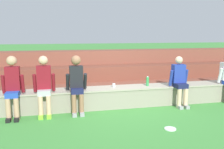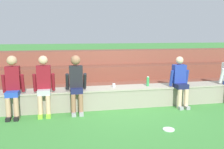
% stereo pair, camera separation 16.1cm
% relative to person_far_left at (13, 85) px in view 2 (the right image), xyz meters
% --- Properties ---
extents(ground_plane, '(80.00, 80.00, 0.00)m').
position_rel_person_far_left_xyz_m(ground_plane, '(2.62, 0.03, -0.75)').
color(ground_plane, '#428E3D').
extents(stone_seating_wall, '(8.20, 0.60, 0.51)m').
position_rel_person_far_left_xyz_m(stone_seating_wall, '(2.62, 0.31, -0.48)').
color(stone_seating_wall, gray).
rests_on(stone_seating_wall, ground).
extents(brick_bleachers, '(9.94, 2.16, 1.33)m').
position_rel_person_far_left_xyz_m(brick_bleachers, '(2.62, 2.03, -0.23)').
color(brick_bleachers, brown).
rests_on(brick_bleachers, ground).
extents(person_far_left, '(0.49, 0.57, 1.41)m').
position_rel_person_far_left_xyz_m(person_far_left, '(0.00, 0.00, 0.00)').
color(person_far_left, tan).
rests_on(person_far_left, ground).
extents(person_left_of_center, '(0.50, 0.52, 1.40)m').
position_rel_person_far_left_xyz_m(person_left_of_center, '(0.68, 0.01, -0.01)').
color(person_left_of_center, '#DBAD89').
rests_on(person_left_of_center, ground).
extents(person_center, '(0.50, 0.52, 1.39)m').
position_rel_person_far_left_xyz_m(person_center, '(1.43, 0.01, -0.00)').
color(person_center, '#996B4C').
rests_on(person_center, ground).
extents(person_right_of_center, '(0.51, 0.53, 1.31)m').
position_rel_person_far_left_xyz_m(person_right_of_center, '(4.11, -0.02, -0.06)').
color(person_right_of_center, beige).
rests_on(person_right_of_center, ground).
extents(water_bottle_near_right, '(0.08, 0.08, 0.26)m').
position_rel_person_far_left_xyz_m(water_bottle_near_right, '(3.34, 0.31, -0.12)').
color(water_bottle_near_right, green).
rests_on(water_bottle_near_right, stone_seating_wall).
extents(plastic_cup_middle, '(0.08, 0.08, 0.10)m').
position_rel_person_far_left_xyz_m(plastic_cup_middle, '(2.42, 0.33, -0.19)').
color(plastic_cup_middle, white).
rests_on(plastic_cup_middle, stone_seating_wall).
extents(frisbee, '(0.24, 0.24, 0.02)m').
position_rel_person_far_left_xyz_m(frisbee, '(3.17, -1.44, -0.74)').
color(frisbee, white).
rests_on(frisbee, ground).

